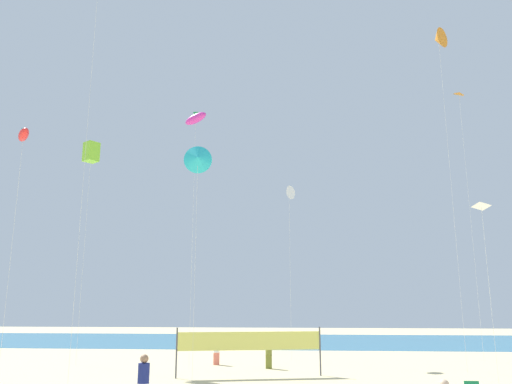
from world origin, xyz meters
name	(u,v)px	position (x,y,z in m)	size (l,w,h in m)	color
ocean_band	(283,341)	(0.00, 34.66, 0.00)	(120.00, 20.00, 0.01)	teal
beachgoer_navy_shirt	(143,379)	(-4.09, 2.58, 0.97)	(0.41, 0.41, 1.81)	white
beachgoer_white_shirt	(217,350)	(-3.43, 15.14, 0.82)	(0.35, 0.35, 1.54)	#EA7260
beachgoer_olive_shirt	(269,353)	(-0.22, 13.63, 0.85)	(0.36, 0.36, 1.59)	olive
volleyball_net	(250,343)	(-1.00, 10.34, 1.63)	(7.21, 1.58, 2.40)	#4C4C51
kite_lime_box	(91,152)	(-11.91, 14.72, 13.29)	(1.12, 1.12, 13.95)	silver
kite_orange_diamond	(460,97)	(13.14, 18.20, 17.82)	(0.97, 0.97, 18.31)	silver
kite_white_delta	(289,193)	(1.01, 17.99, 11.02)	(0.81, 0.94, 11.54)	silver
kite_cyan_delta	(198,159)	(-3.61, 8.92, 10.97)	(1.54, 0.70, 11.72)	silver
kite_magenta_inflatable	(196,119)	(-4.72, 13.38, 14.89)	(1.75, 1.23, 15.37)	silver
kite_red_inflatable	(23,135)	(-11.37, 5.72, 11.37)	(1.12, 1.26, 11.74)	silver
kite_white_diamond	(481,207)	(9.32, 5.71, 7.61)	(0.81, 0.81, 7.86)	silver
kite_orange_delta	(439,39)	(10.43, 13.02, 19.50)	(1.23, 1.27, 20.18)	silver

